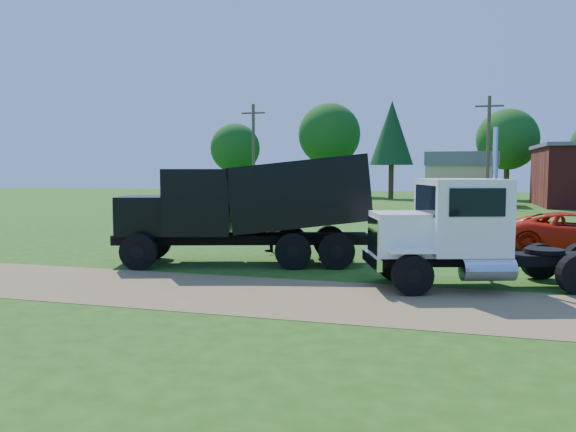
# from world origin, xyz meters

# --- Properties ---
(ground) EXTENTS (140.00, 140.00, 0.00)m
(ground) POSITION_xyz_m (0.00, 0.00, 0.00)
(ground) COLOR #264F11
(ground) RESTS_ON ground
(dirt_track) EXTENTS (120.00, 4.20, 0.01)m
(dirt_track) POSITION_xyz_m (0.00, 0.00, 0.01)
(dirt_track) COLOR olive
(dirt_track) RESTS_ON ground
(white_semi_tractor) EXTENTS (7.18, 4.23, 4.26)m
(white_semi_tractor) POSITION_xyz_m (3.45, 2.38, 1.45)
(white_semi_tractor) COLOR black
(white_semi_tractor) RESTS_ON ground
(black_dump_truck) EXTENTS (8.50, 4.75, 3.62)m
(black_dump_truck) POSITION_xyz_m (-3.17, 4.38, 1.99)
(black_dump_truck) COLOR black
(black_dump_truck) RESTS_ON ground
(spectator_b) EXTENTS (1.24, 1.19, 2.01)m
(spectator_b) POSITION_xyz_m (-3.42, 7.24, 1.01)
(spectator_b) COLOR #999999
(spectator_b) RESTS_ON ground
(tan_shed) EXTENTS (6.20, 5.40, 4.70)m
(tan_shed) POSITION_xyz_m (4.00, 40.00, 2.42)
(tan_shed) COLOR tan
(tan_shed) RESTS_ON ground
(utility_poles) EXTENTS (42.20, 0.28, 9.00)m
(utility_poles) POSITION_xyz_m (6.00, 35.00, 4.71)
(utility_poles) COLOR #4E3D2C
(utility_poles) RESTS_ON ground
(tree_row) EXTENTS (54.79, 12.45, 11.13)m
(tree_row) POSITION_xyz_m (2.47, 50.49, 6.50)
(tree_row) COLOR #392517
(tree_row) RESTS_ON ground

